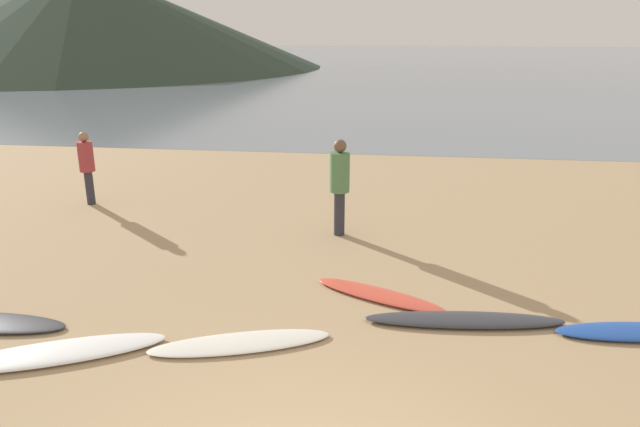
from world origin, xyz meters
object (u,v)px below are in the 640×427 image
surfboard_5 (636,332)px  surfboard_2 (240,343)px  person_1 (87,162)px  surfboard_3 (379,295)px  person_2 (340,180)px  surfboard_1 (55,353)px  surfboard_4 (464,320)px

surfboard_5 → surfboard_2: bearing=-176.5°
surfboard_2 → surfboard_5: (4.88, 0.90, 0.01)m
person_1 → surfboard_2: bearing=16.2°
person_1 → surfboard_3: bearing=33.8°
surfboard_2 → person_1: person_1 is taller
person_2 → surfboard_1: bearing=-108.7°
surfboard_1 → person_1: size_ratio=1.61×
surfboard_1 → surfboard_4: surfboard_4 is taller
surfboard_3 → person_2: bearing=133.0°
surfboard_4 → person_2: (-1.97, 3.20, 1.01)m
person_2 → surfboard_5: bearing=-25.1°
surfboard_1 → person_1: bearing=89.7°
surfboard_5 → person_2: bearing=134.7°
surfboard_1 → person_1: (-2.66, 5.91, 0.89)m
surfboard_1 → surfboard_2: size_ratio=1.15×
surfboard_1 → surfboard_5: (6.99, 1.42, -0.00)m
surfboard_3 → surfboard_5: size_ratio=1.00×
surfboard_3 → person_2: size_ratio=1.13×
surfboard_3 → person_1: bearing=174.2°
surfboard_2 → surfboard_4: bearing=-0.2°
surfboard_3 → person_1: person_1 is taller
surfboard_3 → surfboard_4: size_ratio=0.77×
surfboard_5 → person_1: person_1 is taller
surfboard_5 → person_2: (-4.08, 3.23, 1.02)m
surfboard_1 → surfboard_2: (2.10, 0.53, -0.01)m
surfboard_5 → person_2: size_ratio=1.13×
surfboard_4 → person_1: person_1 is taller
person_1 → surfboard_1: bearing=-1.1°
surfboard_1 → surfboard_5: size_ratio=1.26×
surfboard_4 → person_2: 3.89m
surfboard_3 → person_2: 2.89m
surfboard_4 → person_1: bearing=144.1°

